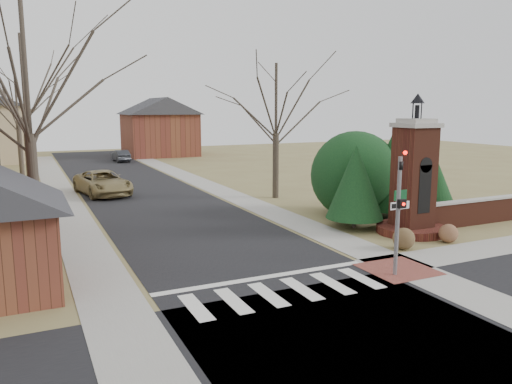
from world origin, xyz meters
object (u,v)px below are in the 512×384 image
pickup_truck (103,183)px  brick_gate_monument (413,188)px  sign_post (399,211)px  traffic_signal_pole (399,203)px  distant_car (121,156)px

pickup_truck → brick_gate_monument: bearing=-65.2°
sign_post → traffic_signal_pole: bearing=-132.4°
pickup_truck → sign_post: bearing=-77.2°
pickup_truck → distant_car: (4.88, 20.65, -0.17)m
brick_gate_monument → distant_car: 38.27m
traffic_signal_pole → brick_gate_monument: bearing=43.2°
traffic_signal_pole → sign_post: traffic_signal_pole is taller
brick_gate_monument → pickup_truck: bearing=124.2°
sign_post → brick_gate_monument: size_ratio=0.42×
brick_gate_monument → pickup_truck: brick_gate_monument is taller
pickup_truck → distant_car: bearing=67.3°
traffic_signal_pole → distant_car: 42.16m
sign_post → pickup_truck: 21.63m
brick_gate_monument → distant_car: bearing=100.1°
traffic_signal_pole → sign_post: (1.29, 1.41, -0.64)m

